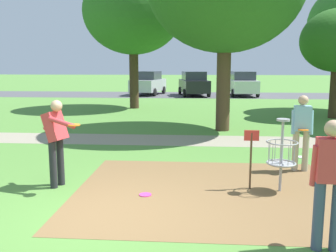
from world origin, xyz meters
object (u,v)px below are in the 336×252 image
object	(u,v)px
parked_car_center_left	(194,84)
parked_car_center_right	(243,84)
player_throwing	(56,137)
frisbee_by_tee	(301,157)
tree_near_right	(133,12)
player_waiting_left	(330,178)
parked_car_leftmost	(148,83)
disc_golf_basket	(278,152)
frisbee_far_right	(145,195)
player_foreground_watching	(302,129)

from	to	relation	value
parked_car_center_left	parked_car_center_right	world-z (taller)	same
player_throwing	parked_car_center_right	bearing A→B (deg)	74.39
frisbee_by_tee	tree_near_right	world-z (taller)	tree_near_right
frisbee_by_tee	parked_car_center_left	world-z (taller)	parked_car_center_left
player_throwing	parked_car_center_left	bearing A→B (deg)	83.60
frisbee_by_tee	parked_car_center_right	size ratio (longest dim) A/B	0.06
player_waiting_left	parked_car_leftmost	distance (m)	25.44
tree_near_right	parked_car_center_right	xyz separation A→B (m)	(6.88, 8.68, -4.19)
disc_golf_basket	parked_car_center_right	world-z (taller)	parked_car_center_right
player_throwing	tree_near_right	distance (m)	14.02
frisbee_far_right	disc_golf_basket	bearing A→B (deg)	10.18
player_foreground_watching	player_waiting_left	xyz separation A→B (m)	(-0.65, -3.74, 0.00)
tree_near_right	frisbee_far_right	bearing A→B (deg)	-79.73
player_foreground_watching	player_throwing	size ratio (longest dim) A/B	1.00
parked_car_leftmost	parked_car_center_right	bearing A→B (deg)	-4.06
tree_near_right	parked_car_center_left	size ratio (longest dim) A/B	1.66
disc_golf_basket	parked_car_leftmost	distance (m)	23.16
player_throwing	player_waiting_left	size ratio (longest dim) A/B	1.00
parked_car_leftmost	disc_golf_basket	bearing A→B (deg)	-76.59
tree_near_right	parked_car_leftmost	xyz separation A→B (m)	(-0.42, 9.20, -4.19)
disc_golf_basket	frisbee_by_tee	distance (m)	3.03
player_throwing	player_waiting_left	bearing A→B (deg)	-27.10
parked_car_center_left	parked_car_center_right	size ratio (longest dim) A/B	1.04
disc_golf_basket	parked_car_center_left	xyz separation A→B (m)	(-1.79, 21.85, 0.17)
player_throwing	parked_car_leftmost	distance (m)	22.61
player_foreground_watching	parked_car_center_left	size ratio (longest dim) A/B	0.38
player_foreground_watching	parked_car_leftmost	bearing A→B (deg)	106.32
disc_golf_basket	parked_car_leftmost	size ratio (longest dim) A/B	0.31
player_throwing	frisbee_far_right	size ratio (longest dim) A/B	7.51
frisbee_by_tee	player_waiting_left	bearing A→B (deg)	-101.50
disc_golf_basket	frisbee_by_tee	xyz separation A→B (m)	(1.17, 2.70, -0.74)
frisbee_by_tee	parked_car_center_left	distance (m)	19.39
player_foreground_watching	player_throwing	xyz separation A→B (m)	(-5.05, -1.50, 0.02)
player_throwing	frisbee_far_right	world-z (taller)	player_throwing
parked_car_leftmost	parked_car_center_left	world-z (taller)	same
frisbee_by_tee	parked_car_center_right	world-z (taller)	parked_car_center_right
player_foreground_watching	parked_car_leftmost	world-z (taller)	parked_car_leftmost
frisbee_by_tee	parked_car_center_left	xyz separation A→B (m)	(-2.95, 19.15, 0.91)
player_foreground_watching	frisbee_far_right	size ratio (longest dim) A/B	7.51
frisbee_far_right	parked_car_center_right	xyz separation A→B (m)	(4.38, 22.45, 0.91)
tree_near_right	frisbee_by_tee	bearing A→B (deg)	-60.06
disc_golf_basket	parked_car_center_left	bearing A→B (deg)	94.67
parked_car_center_left	disc_golf_basket	bearing A→B (deg)	-85.33
player_waiting_left	parked_car_center_right	size ratio (longest dim) A/B	0.40
parked_car_leftmost	parked_car_center_right	xyz separation A→B (m)	(7.29, -0.52, 0.00)
player_foreground_watching	player_waiting_left	bearing A→B (deg)	-99.88
player_waiting_left	parked_car_center_left	distance (m)	24.23
disc_golf_basket	player_waiting_left	xyz separation A→B (m)	(0.15, -2.31, 0.21)
frisbee_far_right	parked_car_leftmost	bearing A→B (deg)	97.23
player_foreground_watching	frisbee_far_right	world-z (taller)	player_foreground_watching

